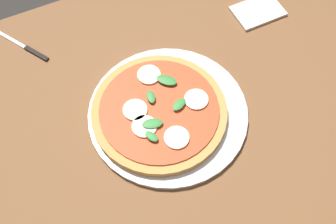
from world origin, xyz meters
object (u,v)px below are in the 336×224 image
at_px(napkin, 258,11).
at_px(pizza, 159,111).
at_px(dining_table, 200,133).
at_px(serving_tray, 168,113).
at_px(knife, 29,49).

bearing_deg(napkin, pizza, -154.87).
relative_size(dining_table, pizza, 3.65).
xyz_separation_m(pizza, napkin, (0.37, 0.18, -0.02)).
distance_m(serving_tray, pizza, 0.03).
relative_size(serving_tray, napkin, 2.80).
bearing_deg(serving_tray, pizza, 170.27).
height_order(pizza, knife, pizza).
relative_size(napkin, knife, 0.87).
distance_m(dining_table, napkin, 0.37).
xyz_separation_m(serving_tray, pizza, (-0.02, 0.00, 0.02)).
xyz_separation_m(serving_tray, knife, (-0.24, 0.32, -0.00)).
bearing_deg(pizza, serving_tray, -9.73).
distance_m(pizza, knife, 0.38).
height_order(dining_table, serving_tray, serving_tray).
height_order(dining_table, pizza, pizza).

